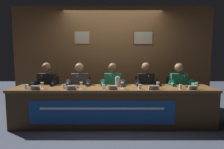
# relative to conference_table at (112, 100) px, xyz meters

# --- Properties ---
(ground_plane) EXTENTS (12.00, 12.00, 0.00)m
(ground_plane) POSITION_rel_conference_table_xyz_m (0.01, 0.12, -0.52)
(ground_plane) COLOR #383D4C
(wall_back_panelled) EXTENTS (5.11, 0.14, 2.60)m
(wall_back_panelled) POSITION_rel_conference_table_xyz_m (0.01, 1.42, 0.78)
(wall_back_panelled) COLOR brown
(wall_back_panelled) RESTS_ON ground_plane
(conference_table) EXTENTS (3.91, 0.75, 0.75)m
(conference_table) POSITION_rel_conference_table_xyz_m (0.00, 0.00, 0.00)
(conference_table) COLOR brown
(conference_table) RESTS_ON ground_plane
(chair_far_left) EXTENTS (0.44, 0.45, 0.89)m
(chair_far_left) POSITION_rel_conference_table_xyz_m (-1.44, 0.67, -0.09)
(chair_far_left) COLOR black
(chair_far_left) RESTS_ON ground_plane
(panelist_far_left) EXTENTS (0.51, 0.48, 1.21)m
(panelist_far_left) POSITION_rel_conference_table_xyz_m (-1.44, 0.48, 0.19)
(panelist_far_left) COLOR black
(panelist_far_left) RESTS_ON ground_plane
(nameplate_far_left) EXTENTS (0.18, 0.06, 0.08)m
(nameplate_far_left) POSITION_rel_conference_table_xyz_m (-1.41, -0.16, 0.27)
(nameplate_far_left) COLOR white
(nameplate_far_left) RESTS_ON conference_table
(juice_glass_far_left) EXTENTS (0.06, 0.06, 0.12)m
(juice_glass_far_left) POSITION_rel_conference_table_xyz_m (-1.32, -0.07, 0.32)
(juice_glass_far_left) COLOR white
(juice_glass_far_left) RESTS_ON conference_table
(water_cup_far_left) EXTENTS (0.06, 0.06, 0.08)m
(water_cup_far_left) POSITION_rel_conference_table_xyz_m (-1.61, -0.08, 0.27)
(water_cup_far_left) COLOR silver
(water_cup_far_left) RESTS_ON conference_table
(microphone_far_left) EXTENTS (0.06, 0.17, 0.22)m
(microphone_far_left) POSITION_rel_conference_table_xyz_m (-1.44, 0.14, 0.31)
(microphone_far_left) COLOR black
(microphone_far_left) RESTS_ON conference_table
(chair_left) EXTENTS (0.44, 0.45, 0.89)m
(chair_left) POSITION_rel_conference_table_xyz_m (-0.72, 0.67, -0.09)
(chair_left) COLOR black
(chair_left) RESTS_ON ground_plane
(panelist_left) EXTENTS (0.51, 0.48, 1.21)m
(panelist_left) POSITION_rel_conference_table_xyz_m (-0.72, 0.48, 0.19)
(panelist_left) COLOR black
(panelist_left) RESTS_ON ground_plane
(nameplate_left) EXTENTS (0.18, 0.06, 0.08)m
(nameplate_left) POSITION_rel_conference_table_xyz_m (-0.74, -0.16, 0.27)
(nameplate_left) COLOR white
(nameplate_left) RESTS_ON conference_table
(juice_glass_left) EXTENTS (0.06, 0.06, 0.12)m
(juice_glass_left) POSITION_rel_conference_table_xyz_m (-0.59, -0.06, 0.32)
(juice_glass_left) COLOR white
(juice_glass_left) RESTS_ON conference_table
(water_cup_left) EXTENTS (0.06, 0.06, 0.08)m
(water_cup_left) POSITION_rel_conference_table_xyz_m (-0.90, -0.06, 0.27)
(water_cup_left) COLOR silver
(water_cup_left) RESTS_ON conference_table
(microphone_left) EXTENTS (0.06, 0.17, 0.22)m
(microphone_left) POSITION_rel_conference_table_xyz_m (-0.69, 0.08, 0.31)
(microphone_left) COLOR black
(microphone_left) RESTS_ON conference_table
(chair_center) EXTENTS (0.44, 0.45, 0.89)m
(chair_center) POSITION_rel_conference_table_xyz_m (0.01, 0.67, -0.09)
(chair_center) COLOR black
(chair_center) RESTS_ON ground_plane
(panelist_center) EXTENTS (0.51, 0.48, 1.21)m
(panelist_center) POSITION_rel_conference_table_xyz_m (0.01, 0.48, 0.19)
(panelist_center) COLOR black
(panelist_center) RESTS_ON ground_plane
(nameplate_center) EXTENTS (0.16, 0.06, 0.08)m
(nameplate_center) POSITION_rel_conference_table_xyz_m (0.00, -0.15, 0.27)
(nameplate_center) COLOR white
(nameplate_center) RESTS_ON conference_table
(juice_glass_center) EXTENTS (0.06, 0.06, 0.12)m
(juice_glass_center) POSITION_rel_conference_table_xyz_m (0.18, -0.07, 0.32)
(juice_glass_center) COLOR white
(juice_glass_center) RESTS_ON conference_table
(water_cup_center) EXTENTS (0.06, 0.06, 0.08)m
(water_cup_center) POSITION_rel_conference_table_xyz_m (-0.17, -0.08, 0.27)
(water_cup_center) COLOR silver
(water_cup_center) RESTS_ON conference_table
(microphone_center) EXTENTS (0.06, 0.17, 0.22)m
(microphone_center) POSITION_rel_conference_table_xyz_m (-0.03, 0.13, 0.31)
(microphone_center) COLOR black
(microphone_center) RESTS_ON conference_table
(chair_right) EXTENTS (0.44, 0.45, 0.89)m
(chair_right) POSITION_rel_conference_table_xyz_m (0.73, 0.67, -0.09)
(chair_right) COLOR black
(chair_right) RESTS_ON ground_plane
(panelist_right) EXTENTS (0.51, 0.48, 1.21)m
(panelist_right) POSITION_rel_conference_table_xyz_m (0.73, 0.48, 0.19)
(panelist_right) COLOR black
(panelist_right) RESTS_ON ground_plane
(nameplate_right) EXTENTS (0.19, 0.06, 0.08)m
(nameplate_right) POSITION_rel_conference_table_xyz_m (0.76, -0.15, 0.27)
(nameplate_right) COLOR white
(nameplate_right) RESTS_ON conference_table
(juice_glass_right) EXTENTS (0.06, 0.06, 0.12)m
(juice_glass_right) POSITION_rel_conference_table_xyz_m (0.86, -0.03, 0.32)
(juice_glass_right) COLOR white
(juice_glass_right) RESTS_ON conference_table
(water_cup_right) EXTENTS (0.06, 0.06, 0.08)m
(water_cup_right) POSITION_rel_conference_table_xyz_m (0.51, -0.07, 0.27)
(water_cup_right) COLOR silver
(water_cup_right) RESTS_ON conference_table
(microphone_right) EXTENTS (0.06, 0.17, 0.22)m
(microphone_right) POSITION_rel_conference_table_xyz_m (0.73, 0.15, 0.31)
(microphone_right) COLOR black
(microphone_right) RESTS_ON conference_table
(chair_far_right) EXTENTS (0.44, 0.45, 0.89)m
(chair_far_right) POSITION_rel_conference_table_xyz_m (1.45, 0.67, -0.09)
(chair_far_right) COLOR black
(chair_far_right) RESTS_ON ground_plane
(panelist_far_right) EXTENTS (0.51, 0.48, 1.21)m
(panelist_far_right) POSITION_rel_conference_table_xyz_m (1.45, 0.48, 0.19)
(panelist_far_right) COLOR black
(panelist_far_right) RESTS_ON ground_plane
(nameplate_far_right) EXTENTS (0.16, 0.06, 0.08)m
(nameplate_far_right) POSITION_rel_conference_table_xyz_m (1.47, -0.15, 0.27)
(nameplate_far_right) COLOR white
(nameplate_far_right) RESTS_ON conference_table
(juice_glass_far_right) EXTENTS (0.06, 0.06, 0.12)m
(juice_glass_far_right) POSITION_rel_conference_table_xyz_m (1.57, -0.07, 0.32)
(juice_glass_far_right) COLOR white
(juice_glass_far_right) RESTS_ON conference_table
(water_cup_far_right) EXTENTS (0.06, 0.06, 0.08)m
(water_cup_far_right) POSITION_rel_conference_table_xyz_m (1.27, -0.08, 0.27)
(water_cup_far_right) COLOR silver
(water_cup_far_right) RESTS_ON conference_table
(microphone_far_right) EXTENTS (0.06, 0.17, 0.22)m
(microphone_far_right) POSITION_rel_conference_table_xyz_m (1.46, 0.14, 0.31)
(microphone_far_right) COLOR black
(microphone_far_right) RESTS_ON conference_table
(water_pitcher_central) EXTENTS (0.15, 0.10, 0.21)m
(water_pitcher_central) POSITION_rel_conference_table_xyz_m (0.11, 0.21, 0.33)
(water_pitcher_central) COLOR silver
(water_pitcher_central) RESTS_ON conference_table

